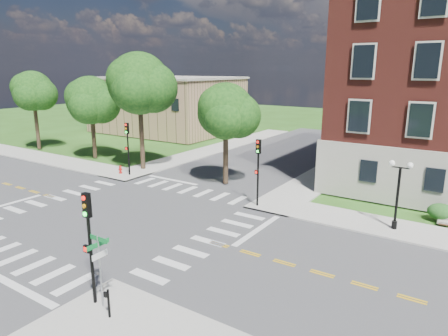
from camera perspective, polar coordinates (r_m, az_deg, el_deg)
The scene contains 19 objects.
ground at distance 27.83m, azimuth -14.55°, elevation -6.73°, with size 160.00×160.00×0.00m, color #2D5417.
road_ew at distance 27.82m, azimuth -14.55°, elevation -6.72°, with size 90.00×12.00×0.01m, color #3D3D3F.
road_ns at distance 27.82m, azimuth -14.55°, elevation -6.72°, with size 12.00×90.00×0.01m, color #3D3D3F.
sidewalk_ne at distance 34.22m, azimuth 24.85°, elevation -3.59°, with size 34.00×34.00×0.12m.
sidewalk_nw at distance 48.77m, azimuth -13.45°, elevation 2.30°, with size 34.00×34.00×0.12m.
crosswalk_east at distance 23.31m, azimuth -2.33°, elevation -10.44°, with size 2.20×10.20×0.02m, color silver, non-canonical shape.
stop_bar_east at distance 24.87m, azimuth 4.80°, elevation -8.86°, with size 0.40×5.50×0.00m, color silver.
secondary_building at distance 63.16m, azimuth -8.13°, elevation 9.01°, with size 20.40×15.40×8.30m.
tree_a at distance 52.94m, azimuth -25.63°, elevation 9.87°, with size 4.65×4.65×9.30m.
tree_b at distance 45.25m, azimuth -18.50°, elevation 9.14°, with size 5.10×5.10×8.80m.
tree_c at distance 38.82m, azimuth -12.04°, elevation 11.69°, with size 5.80×5.80×11.08m.
tree_d at distance 32.98m, azimuth 0.24°, elevation 8.14°, with size 4.58×4.58×8.47m.
traffic_signal_se at distance 17.09m, azimuth -18.73°, elevation -8.98°, with size 0.32×0.35×4.80m.
traffic_signal_ne at distance 27.93m, azimuth 4.89°, elevation 0.60°, with size 0.37×0.43×4.80m.
traffic_signal_nw at distance 37.24m, azimuth -13.60°, elevation 3.64°, with size 0.36×0.41×4.80m.
twin_lamp_west at distance 26.08m, azimuth 23.60°, elevation -3.04°, with size 1.36×0.36×4.23m.
street_sign_pole at distance 17.09m, azimuth -17.39°, elevation -12.10°, with size 1.10×1.10×3.10m.
push_button_post at distance 17.04m, azimuth -16.22°, elevation -17.90°, with size 0.14×0.21×1.20m.
fire_hydrant at distance 38.47m, azimuth -14.58°, elevation -0.24°, with size 0.35×0.35×0.75m.
Camera 1 is at (19.63, -17.19, 9.65)m, focal length 32.00 mm.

